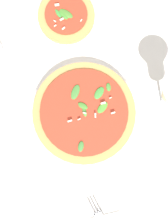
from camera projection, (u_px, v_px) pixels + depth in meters
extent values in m
plane|color=silver|center=(92.00, 100.00, 0.78)|extent=(6.00, 6.00, 0.00)
cylinder|color=white|center=(84.00, 113.00, 0.76)|extent=(0.31, 0.31, 0.01)
cylinder|color=tan|center=(84.00, 112.00, 0.75)|extent=(0.29, 0.29, 0.02)
cylinder|color=#B73823|center=(84.00, 112.00, 0.74)|extent=(0.25, 0.25, 0.01)
ellipsoid|color=#468333|center=(85.00, 112.00, 0.73)|extent=(0.03, 0.02, 0.01)
ellipsoid|color=#417D35|center=(75.00, 92.00, 0.74)|extent=(0.05, 0.03, 0.01)
ellipsoid|color=#448432|center=(109.00, 87.00, 0.74)|extent=(0.03, 0.02, 0.01)
ellipsoid|color=#408937|center=(99.00, 93.00, 0.74)|extent=(0.04, 0.04, 0.01)
ellipsoid|color=#447F2F|center=(83.00, 106.00, 0.73)|extent=(0.03, 0.03, 0.01)
ellipsoid|color=#407D37|center=(81.00, 147.00, 0.72)|extent=(0.03, 0.02, 0.01)
ellipsoid|color=#498D30|center=(102.00, 108.00, 0.73)|extent=(0.04, 0.04, 0.01)
cube|color=#EFE5C6|center=(79.00, 119.00, 0.72)|extent=(0.01, 0.01, 0.00)
cube|color=#EFE5C6|center=(104.00, 103.00, 0.73)|extent=(0.00, 0.01, 0.01)
cube|color=#EFE5C6|center=(103.00, 103.00, 0.73)|extent=(0.01, 0.01, 0.01)
cube|color=#EFE5C6|center=(85.00, 113.00, 0.73)|extent=(0.01, 0.01, 0.01)
cube|color=#EFE5C6|center=(110.00, 98.00, 0.73)|extent=(0.01, 0.01, 0.00)
cube|color=#EFE5C6|center=(70.00, 121.00, 0.72)|extent=(0.01, 0.01, 0.01)
cube|color=#EFE5C6|center=(95.00, 115.00, 0.72)|extent=(0.01, 0.00, 0.01)
cube|color=#EFE5C6|center=(113.00, 113.00, 0.73)|extent=(0.01, 0.01, 0.01)
cylinder|color=white|center=(67.00, 19.00, 0.80)|extent=(0.19, 0.19, 0.01)
cylinder|color=tan|center=(66.00, 16.00, 0.79)|extent=(0.17, 0.17, 0.02)
cylinder|color=#B73823|center=(66.00, 14.00, 0.78)|extent=(0.13, 0.13, 0.01)
ellipsoid|color=#3C8837|center=(58.00, 13.00, 0.77)|extent=(0.03, 0.03, 0.01)
ellipsoid|color=#497F2F|center=(66.00, 13.00, 0.77)|extent=(0.04, 0.05, 0.01)
ellipsoid|color=#41832E|center=(63.00, 15.00, 0.77)|extent=(0.04, 0.03, 0.01)
cube|color=#EFE5C6|center=(62.00, 19.00, 0.76)|extent=(0.01, 0.01, 0.01)
cube|color=#EFE5C6|center=(81.00, 20.00, 0.77)|extent=(0.01, 0.01, 0.00)
cube|color=#EFE5C6|center=(55.00, 21.00, 0.77)|extent=(0.01, 0.01, 0.00)
cube|color=#EFE5C6|center=(57.00, 5.00, 0.77)|extent=(0.01, 0.01, 0.01)
cube|color=#EFE5C6|center=(64.00, 28.00, 0.76)|extent=(0.01, 0.01, 0.01)
cube|color=#EFE5C6|center=(55.00, 26.00, 0.76)|extent=(0.01, 0.01, 0.00)
cylinder|color=white|center=(161.00, 101.00, 0.77)|extent=(0.07, 0.07, 0.00)
cylinder|color=white|center=(166.00, 98.00, 0.73)|extent=(0.01, 0.01, 0.08)
cube|color=silver|center=(99.00, 216.00, 0.72)|extent=(0.03, 0.03, 0.00)
cube|color=silver|center=(97.00, 205.00, 0.73)|extent=(0.04, 0.02, 0.00)
cube|color=silver|center=(94.00, 206.00, 0.73)|extent=(0.04, 0.02, 0.00)
cube|color=silver|center=(91.00, 208.00, 0.72)|extent=(0.04, 0.02, 0.00)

